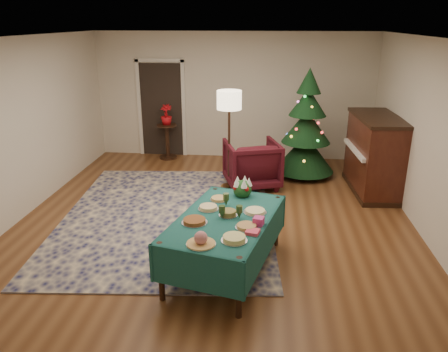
# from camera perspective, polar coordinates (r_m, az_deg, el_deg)

# --- Properties ---
(room_shell) EXTENTS (7.00, 7.00, 7.00)m
(room_shell) POSITION_cam_1_polar(r_m,az_deg,el_deg) (6.20, -1.40, 5.04)
(room_shell) COLOR #593319
(room_shell) RESTS_ON ground
(doorway) EXTENTS (1.08, 0.04, 2.16)m
(doorway) POSITION_cam_1_polar(r_m,az_deg,el_deg) (9.89, -8.16, 8.93)
(doorway) COLOR black
(doorway) RESTS_ON ground
(rug) EXTENTS (3.53, 4.45, 0.02)m
(rug) POSITION_cam_1_polar(r_m,az_deg,el_deg) (6.97, -7.35, -5.14)
(rug) COLOR #121543
(rug) RESTS_ON ground
(buffet_table) EXTENTS (1.47, 2.02, 0.71)m
(buffet_table) POSITION_cam_1_polar(r_m,az_deg,el_deg) (5.27, 0.16, -6.81)
(buffet_table) COLOR black
(buffet_table) RESTS_ON ground
(platter_0) EXTENTS (0.31, 0.31, 0.15)m
(platter_0) POSITION_cam_1_polar(r_m,az_deg,el_deg) (4.59, -3.04, -8.30)
(platter_0) COLOR silver
(platter_0) RESTS_ON buffet_table
(platter_1) EXTENTS (0.28, 0.28, 0.06)m
(platter_1) POSITION_cam_1_polar(r_m,az_deg,el_deg) (4.67, 1.34, -8.18)
(platter_1) COLOR silver
(platter_1) RESTS_ON buffet_table
(platter_2) EXTENTS (0.30, 0.30, 0.05)m
(platter_2) POSITION_cam_1_polar(r_m,az_deg,el_deg) (5.08, -3.88, -5.89)
(platter_2) COLOR silver
(platter_2) RESTS_ON buffet_table
(platter_3) EXTENTS (0.26, 0.26, 0.04)m
(platter_3) POSITION_cam_1_polar(r_m,az_deg,el_deg) (4.96, 2.97, -6.59)
(platter_3) COLOR silver
(platter_3) RESTS_ON buffet_table
(platter_4) EXTENTS (0.26, 0.26, 0.05)m
(platter_4) POSITION_cam_1_polar(r_m,az_deg,el_deg) (5.41, -2.06, -4.16)
(platter_4) COLOR silver
(platter_4) RESTS_ON buffet_table
(platter_5) EXTENTS (0.22, 0.22, 0.07)m
(platter_5) POSITION_cam_1_polar(r_m,az_deg,el_deg) (5.24, 0.54, -4.89)
(platter_5) COLOR silver
(platter_5) RESTS_ON buffet_table
(platter_6) EXTENTS (0.28, 0.28, 0.04)m
(platter_6) POSITION_cam_1_polar(r_m,az_deg,el_deg) (5.33, 4.08, -4.62)
(platter_6) COLOR silver
(platter_6) RESTS_ON buffet_table
(platter_7) EXTENTS (0.24, 0.24, 0.04)m
(platter_7) POSITION_cam_1_polar(r_m,az_deg,el_deg) (5.68, -0.64, -3.00)
(platter_7) COLOR silver
(platter_7) RESTS_ON buffet_table
(goblet_0) EXTENTS (0.08, 0.08, 0.17)m
(goblet_0) POSITION_cam_1_polar(r_m,az_deg,el_deg) (5.49, 0.27, -3.06)
(goblet_0) COLOR #2D471E
(goblet_0) RESTS_ON buffet_table
(goblet_1) EXTENTS (0.08, 0.08, 0.17)m
(goblet_1) POSITION_cam_1_polar(r_m,az_deg,el_deg) (5.15, 2.01, -4.69)
(goblet_1) COLOR #2D471E
(goblet_1) RESTS_ON buffet_table
(goblet_2) EXTENTS (0.08, 0.08, 0.17)m
(goblet_2) POSITION_cam_1_polar(r_m,az_deg,el_deg) (5.14, -0.27, -4.71)
(goblet_2) COLOR #2D471E
(goblet_2) RESTS_ON buffet_table
(napkin_stack) EXTENTS (0.17, 0.17, 0.04)m
(napkin_stack) POSITION_cam_1_polar(r_m,az_deg,el_deg) (4.84, 3.77, -7.29)
(napkin_stack) COLOR #F14360
(napkin_stack) RESTS_ON buffet_table
(gift_box) EXTENTS (0.14, 0.14, 0.09)m
(gift_box) POSITION_cam_1_polar(r_m,az_deg,el_deg) (5.02, 4.53, -5.90)
(gift_box) COLOR #D53B8F
(gift_box) RESTS_ON buffet_table
(centerpiece) EXTENTS (0.26, 0.26, 0.29)m
(centerpiece) POSITION_cam_1_polar(r_m,az_deg,el_deg) (5.78, 2.42, -1.47)
(centerpiece) COLOR #1E4C1E
(centerpiece) RESTS_ON buffet_table
(armchair) EXTENTS (1.14, 1.10, 0.95)m
(armchair) POSITION_cam_1_polar(r_m,az_deg,el_deg) (7.99, 3.67, 1.88)
(armchair) COLOR #400D16
(armchair) RESTS_ON ground
(floor_lamp) EXTENTS (0.43, 0.43, 1.78)m
(floor_lamp) POSITION_cam_1_polar(r_m,az_deg,el_deg) (7.65, 0.68, 9.11)
(floor_lamp) COLOR #A57F3F
(floor_lamp) RESTS_ON ground
(side_table) EXTENTS (0.43, 0.43, 0.76)m
(side_table) POSITION_cam_1_polar(r_m,az_deg,el_deg) (9.74, -7.40, 4.43)
(side_table) COLOR black
(side_table) RESTS_ON ground
(potted_plant) EXTENTS (0.25, 0.44, 0.25)m
(potted_plant) POSITION_cam_1_polar(r_m,az_deg,el_deg) (9.62, -7.53, 7.39)
(potted_plant) COLOR red
(potted_plant) RESTS_ON side_table
(christmas_tree) EXTENTS (1.48, 1.48, 2.09)m
(christmas_tree) POSITION_cam_1_polar(r_m,az_deg,el_deg) (8.57, 10.70, 6.06)
(christmas_tree) COLOR black
(christmas_tree) RESTS_ON ground
(piano) EXTENTS (0.84, 1.62, 1.37)m
(piano) POSITION_cam_1_polar(r_m,az_deg,el_deg) (8.13, 19.03, 2.57)
(piano) COLOR black
(piano) RESTS_ON ground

